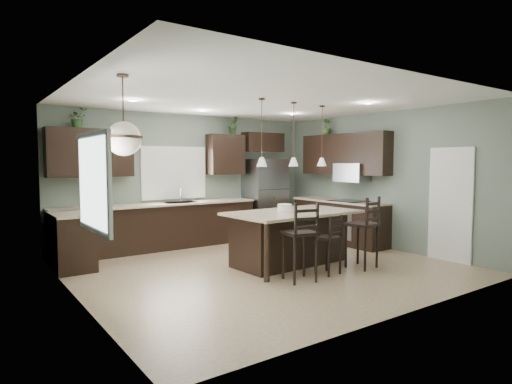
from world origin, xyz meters
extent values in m
plane|color=#9E8466|center=(0.00, 0.00, 0.00)|extent=(6.00, 6.00, 0.00)
cube|color=white|center=(2.98, -1.55, 1.02)|extent=(0.04, 0.82, 2.04)
cube|color=white|center=(-0.40, 2.73, 1.55)|extent=(1.35, 0.02, 1.00)
cube|color=white|center=(-2.98, -0.80, 1.55)|extent=(0.02, 1.10, 1.00)
cube|color=black|center=(-2.70, 1.70, 0.45)|extent=(0.60, 0.90, 0.90)
cube|color=beige|center=(-2.68, 1.70, 0.92)|extent=(0.66, 0.96, 0.04)
cube|color=black|center=(-0.85, 2.45, 0.45)|extent=(4.20, 0.60, 0.90)
cube|color=beige|center=(-0.85, 2.43, 0.92)|extent=(4.20, 0.66, 0.04)
cube|color=gray|center=(-0.40, 2.43, 0.94)|extent=(0.70, 0.45, 0.01)
cylinder|color=silver|center=(-0.40, 2.40, 1.08)|extent=(0.02, 0.02, 0.28)
cube|color=black|center=(-2.15, 2.58, 1.95)|extent=(1.55, 0.34, 0.90)
cube|color=black|center=(0.80, 2.58, 1.95)|extent=(0.85, 0.34, 0.90)
cube|color=black|center=(1.85, 2.58, 2.25)|extent=(1.05, 0.34, 0.45)
cube|color=black|center=(2.70, 0.87, 0.45)|extent=(0.60, 2.35, 0.90)
cube|color=beige|center=(2.68, 0.87, 0.92)|extent=(0.66, 2.35, 0.04)
cube|color=black|center=(2.68, 0.60, 0.94)|extent=(0.58, 0.75, 0.02)
cube|color=gray|center=(2.40, 0.60, 0.45)|extent=(0.01, 0.72, 0.60)
cube|color=black|center=(2.83, 0.87, 1.95)|extent=(0.34, 2.35, 0.90)
cube|color=gray|center=(2.78, 0.60, 1.55)|extent=(0.40, 0.75, 0.40)
cube|color=#93949B|center=(1.77, 2.39, 0.93)|extent=(0.90, 0.74, 1.85)
cube|color=black|center=(0.52, -0.12, 0.46)|extent=(2.33, 1.40, 0.92)
cylinder|color=silver|center=(0.32, -0.13, 0.99)|extent=(0.24, 0.24, 0.14)
cube|color=black|center=(-0.08, -0.98, 0.59)|extent=(0.52, 0.52, 1.19)
cube|color=black|center=(0.54, -0.95, 0.48)|extent=(0.39, 0.39, 0.95)
cube|color=black|center=(1.30, -0.98, 0.60)|extent=(0.51, 0.51, 1.21)
imported|color=#264A20|center=(-2.36, 2.55, 2.58)|extent=(0.40, 0.38, 0.36)
imported|color=#2D4A20|center=(0.99, 2.55, 2.62)|extent=(0.25, 0.20, 0.44)
imported|color=#385927|center=(2.80, 1.41, 2.59)|extent=(0.25, 0.25, 0.37)
plane|color=slate|center=(0.00, 2.75, 1.40)|extent=(6.00, 0.00, 6.00)
plane|color=slate|center=(0.00, -2.75, 1.40)|extent=(6.00, 0.00, 6.00)
plane|color=slate|center=(-3.00, 0.00, 1.40)|extent=(0.00, 5.50, 5.50)
plane|color=slate|center=(3.00, 0.00, 1.40)|extent=(0.00, 5.50, 5.50)
plane|color=white|center=(0.00, 0.00, 2.80)|extent=(6.00, 6.00, 0.00)
camera|label=1|loc=(-4.24, -5.74, 1.78)|focal=30.00mm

